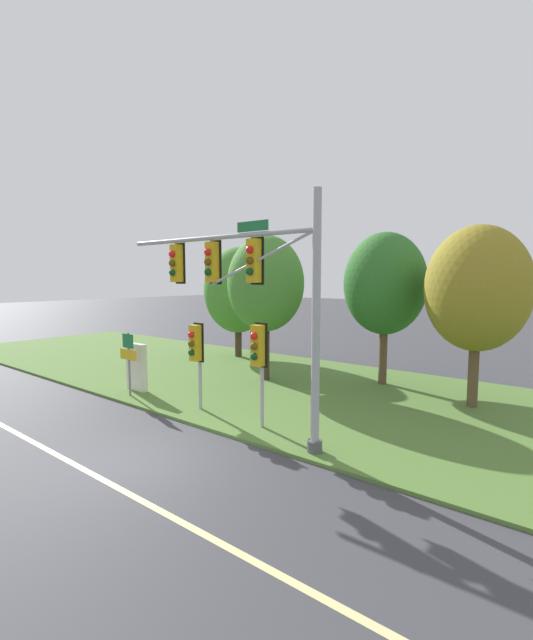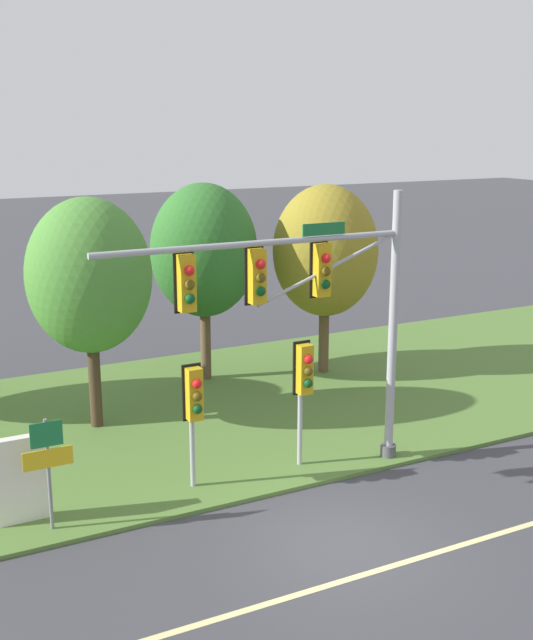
% 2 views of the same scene
% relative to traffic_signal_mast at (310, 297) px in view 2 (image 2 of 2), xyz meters
% --- Properties ---
extents(ground_plane, '(160.00, 160.00, 0.00)m').
position_rel_traffic_signal_mast_xyz_m(ground_plane, '(-0.89, -3.00, -4.50)').
color(ground_plane, '#3D3D42').
extents(lane_stripe, '(36.00, 0.16, 0.01)m').
position_rel_traffic_signal_mast_xyz_m(lane_stripe, '(-0.89, -4.20, -4.49)').
color(lane_stripe, beige).
rests_on(lane_stripe, ground).
extents(grass_verge, '(48.00, 11.50, 0.10)m').
position_rel_traffic_signal_mast_xyz_m(grass_verge, '(-0.89, 5.25, -4.45)').
color(grass_verge, '#517533').
rests_on(grass_verge, ground).
extents(traffic_signal_mast, '(7.66, 0.49, 6.74)m').
position_rel_traffic_signal_mast_xyz_m(traffic_signal_mast, '(0.00, 0.00, 0.00)').
color(traffic_signal_mast, '#9EA0A5').
rests_on(traffic_signal_mast, grass_verge).
extents(pedestrian_signal_near_kerb, '(0.46, 0.55, 3.20)m').
position_rel_traffic_signal_mast_xyz_m(pedestrian_signal_near_kerb, '(0.11, 0.44, -2.07)').
color(pedestrian_signal_near_kerb, '#9EA0A5').
rests_on(pedestrian_signal_near_kerb, grass_verge).
extents(pedestrian_signal_further_along, '(0.46, 0.55, 3.00)m').
position_rel_traffic_signal_mast_xyz_m(pedestrian_signal_further_along, '(-2.71, 0.52, -2.24)').
color(pedestrian_signal_further_along, '#9EA0A5').
rests_on(pedestrian_signal_further_along, grass_verge).
extents(route_sign_post, '(1.03, 0.08, 2.44)m').
position_rel_traffic_signal_mast_xyz_m(route_sign_post, '(-6.11, 0.13, -2.81)').
color(route_sign_post, slate).
rests_on(route_sign_post, grass_verge).
extents(tree_left_of_mast, '(3.38, 3.38, 6.39)m').
position_rel_traffic_signal_mast_xyz_m(tree_left_of_mast, '(-3.66, 5.49, -0.13)').
color(tree_left_of_mast, '#423021').
rests_on(tree_left_of_mast, grass_verge).
extents(tree_behind_signpost, '(3.44, 3.44, 6.44)m').
position_rel_traffic_signal_mast_xyz_m(tree_behind_signpost, '(0.75, 8.01, -0.13)').
color(tree_behind_signpost, brown).
rests_on(tree_behind_signpost, grass_verge).
extents(tree_mid_verge, '(3.48, 3.48, 6.34)m').
position_rel_traffic_signal_mast_xyz_m(tree_mid_verge, '(4.59, 6.85, -0.26)').
color(tree_mid_verge, brown).
rests_on(tree_mid_verge, grass_verge).
extents(info_kiosk, '(1.10, 0.24, 1.90)m').
position_rel_traffic_signal_mast_xyz_m(info_kiosk, '(-6.58, 0.79, -3.46)').
color(info_kiosk, silver).
rests_on(info_kiosk, grass_verge).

